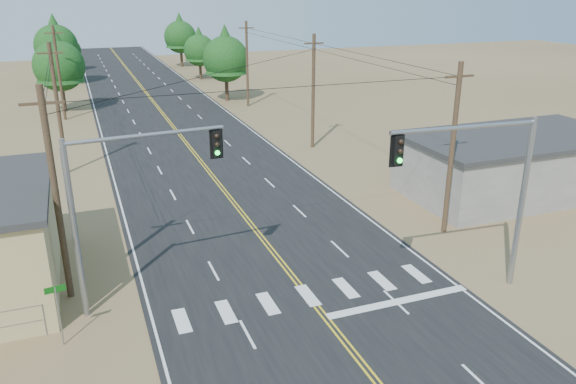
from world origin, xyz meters
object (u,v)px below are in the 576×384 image
signal_mast_right (488,179)px  street_sign (58,306)px  signal_mast_left (119,193)px  building_right (514,165)px

signal_mast_right → street_sign: bearing=176.8°
signal_mast_left → building_right: bearing=7.4°
building_right → signal_mast_left: signal_mast_left is taller
signal_mast_left → street_sign: size_ratio=2.99×
signal_mast_right → street_sign: size_ratio=3.08×
signal_mast_right → building_right: bearing=46.3°
signal_mast_right → street_sign: 19.10m
building_right → signal_mast_left: bearing=-167.8°
signal_mast_left → signal_mast_right: bearing=-20.8°
signal_mast_left → street_sign: (-2.93, -2.16, -3.68)m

